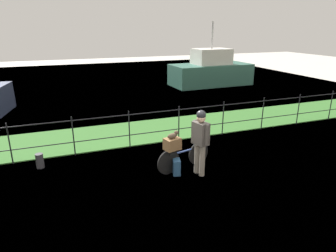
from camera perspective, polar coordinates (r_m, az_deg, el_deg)
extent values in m
plane|color=beige|center=(7.64, 2.85, -9.32)|extent=(60.00, 60.00, 0.00)
cube|color=#38702D|center=(10.64, -4.64, -1.01)|extent=(27.00, 2.40, 0.03)
plane|color=#60849E|center=(16.93, -11.07, 6.05)|extent=(30.00, 30.00, 0.00)
cylinder|color=black|center=(9.01, -28.11, -3.07)|extent=(0.04, 0.04, 1.18)
cylinder|color=black|center=(8.91, -17.70, -1.91)|extent=(0.04, 0.04, 1.18)
cylinder|color=black|center=(9.11, -7.43, -0.70)|extent=(0.04, 0.04, 1.18)
cylinder|color=black|center=(9.59, 2.10, 0.44)|extent=(0.04, 0.04, 1.18)
cylinder|color=black|center=(10.31, 10.51, 1.44)|extent=(0.04, 0.04, 1.18)
cylinder|color=black|center=(11.23, 17.70, 2.26)|extent=(0.04, 0.04, 1.18)
cylinder|color=black|center=(12.29, 23.73, 2.93)|extent=(0.04, 0.04, 1.18)
cylinder|color=black|center=(13.47, 28.75, 3.46)|extent=(0.04, 0.04, 1.18)
cylinder|color=black|center=(9.38, -2.53, -1.14)|extent=(18.00, 0.03, 0.03)
cylinder|color=black|center=(9.18, -2.59, 2.67)|extent=(18.00, 0.03, 0.03)
cylinder|color=black|center=(8.09, 5.84, -5.21)|extent=(0.64, 0.20, 0.64)
cylinder|color=black|center=(7.54, 0.06, -6.96)|extent=(0.64, 0.20, 0.64)
cylinder|color=#3D569E|center=(7.73, 3.08, -4.87)|extent=(0.76, 0.23, 0.04)
cube|color=black|center=(7.51, 0.82, -5.21)|extent=(0.22, 0.14, 0.06)
cube|color=slate|center=(7.47, 0.82, -4.56)|extent=(0.39, 0.24, 0.02)
cube|color=brown|center=(7.41, 0.83, -3.45)|extent=(0.45, 0.37, 0.30)
ellipsoid|color=#4C3D2D|center=(7.33, 0.83, -1.90)|extent=(0.31, 0.20, 0.13)
sphere|color=#4C3D2D|center=(7.38, 1.59, -1.29)|extent=(0.11, 0.11, 0.11)
cylinder|color=gray|center=(7.61, 5.59, -6.08)|extent=(0.14, 0.14, 0.82)
cylinder|color=gray|center=(7.47, 6.58, -6.59)|extent=(0.14, 0.14, 0.82)
cube|color=#4C4742|center=(7.28, 6.26, -1.40)|extent=(0.35, 0.45, 0.56)
cylinder|color=#4C4742|center=(7.42, 5.16, -0.72)|extent=(0.10, 0.10, 0.50)
cylinder|color=#4C4742|center=(7.11, 7.42, -1.68)|extent=(0.10, 0.10, 0.50)
sphere|color=tan|center=(7.15, 6.37, 1.54)|extent=(0.22, 0.22, 0.22)
sphere|color=black|center=(7.13, 6.39, 2.13)|extent=(0.23, 0.23, 0.23)
cube|color=#28517A|center=(7.58, 1.64, -7.85)|extent=(0.25, 0.32, 0.40)
cylinder|color=#38383D|center=(8.61, -23.39, -6.14)|extent=(0.20, 0.20, 0.39)
cube|color=#336656|center=(19.43, 8.17, 9.75)|extent=(5.13, 2.40, 1.31)
cube|color=silver|center=(19.29, 8.32, 13.07)|extent=(2.28, 1.64, 0.95)
cylinder|color=#B2B2B2|center=(19.21, 8.50, 16.86)|extent=(0.10, 0.10, 1.60)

